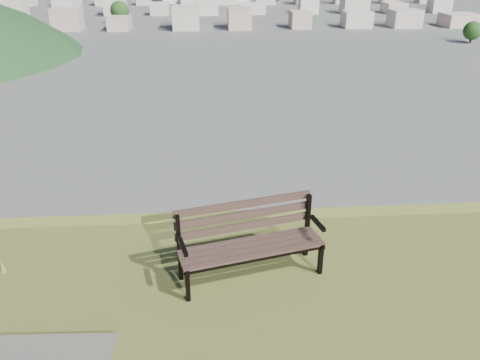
{
  "coord_description": "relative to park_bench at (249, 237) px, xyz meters",
  "views": [
    {
      "loc": [
        -1.36,
        -1.75,
        28.46
      ],
      "look_at": [
        -0.93,
        4.71,
        25.3
      ],
      "focal_mm": 35.0,
      "sensor_mm": 36.0,
      "label": 1
    }
  ],
  "objects": [
    {
      "name": "park_bench",
      "position": [
        0.0,
        0.0,
        0.0
      ],
      "size": [
        1.75,
        0.92,
        0.87
      ],
      "rotation": [
        0.0,
        0.0,
        0.24
      ],
      "color": "#432E26",
      "rests_on": "hilltop_mesa"
    }
  ]
}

